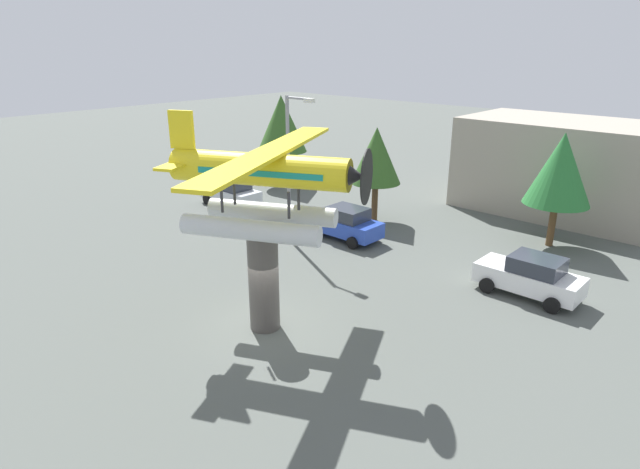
% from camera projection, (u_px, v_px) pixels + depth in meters
% --- Properties ---
extents(ground_plane, '(140.00, 140.00, 0.00)m').
position_uv_depth(ground_plane, '(265.00, 327.00, 20.02)').
color(ground_plane, '#515651').
extents(display_pedestal, '(1.10, 1.10, 3.79)m').
position_uv_depth(display_pedestal, '(264.00, 280.00, 19.38)').
color(display_pedestal, '#4C4742').
rests_on(display_pedestal, ground).
extents(floatplane_monument, '(7.14, 9.83, 4.00)m').
position_uv_depth(floatplane_monument, '(263.00, 184.00, 18.14)').
color(floatplane_monument, silver).
rests_on(floatplane_monument, display_pedestal).
extents(car_near_silver, '(4.20, 2.02, 1.76)m').
position_uv_depth(car_near_silver, '(231.00, 192.00, 34.49)').
color(car_near_silver, silver).
rests_on(car_near_silver, ground).
extents(car_mid_blue, '(4.20, 2.02, 1.76)m').
position_uv_depth(car_mid_blue, '(345.00, 223.00, 28.68)').
color(car_mid_blue, '#2847B7').
rests_on(car_mid_blue, ground).
extents(car_far_white, '(4.20, 2.02, 1.76)m').
position_uv_depth(car_far_white, '(530.00, 276.00, 22.20)').
color(car_far_white, white).
rests_on(car_far_white, ground).
extents(streetlight_primary, '(1.84, 0.28, 7.51)m').
position_uv_depth(streetlight_primary, '(291.00, 159.00, 27.12)').
color(streetlight_primary, gray).
rests_on(streetlight_primary, ground).
extents(storefront_building, '(11.52, 6.75, 5.57)m').
position_uv_depth(storefront_building, '(562.00, 167.00, 32.74)').
color(storefront_building, '#9E9384').
rests_on(storefront_building, ground).
extents(tree_west, '(3.56, 3.56, 6.43)m').
position_uv_depth(tree_west, '(282.00, 124.00, 38.32)').
color(tree_west, brown).
rests_on(tree_west, ground).
extents(tree_east, '(2.87, 2.87, 5.47)m').
position_uv_depth(tree_east, '(376.00, 156.00, 30.61)').
color(tree_east, brown).
rests_on(tree_east, ground).
extents(tree_center_back, '(3.23, 3.23, 5.84)m').
position_uv_depth(tree_center_back, '(560.00, 169.00, 26.66)').
color(tree_center_back, brown).
rests_on(tree_center_back, ground).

